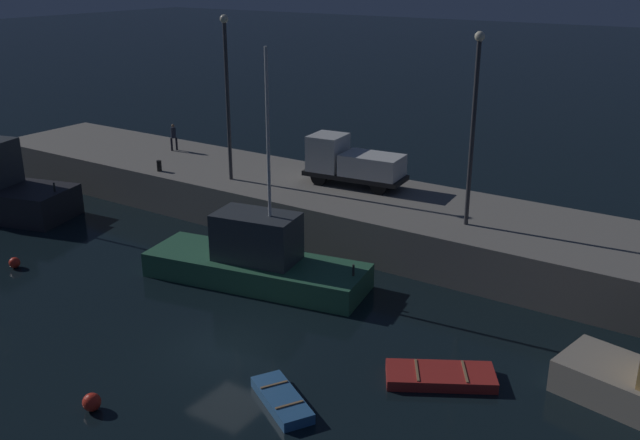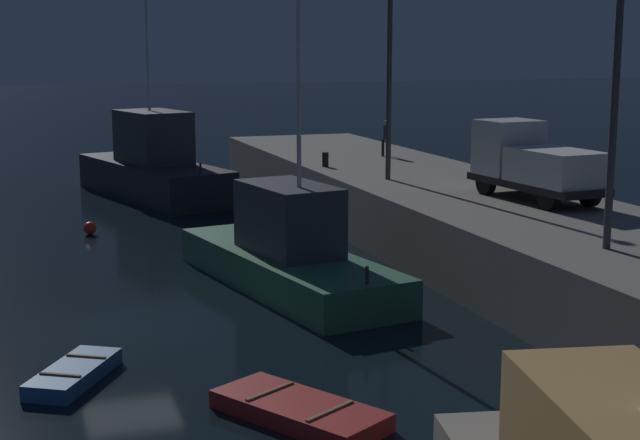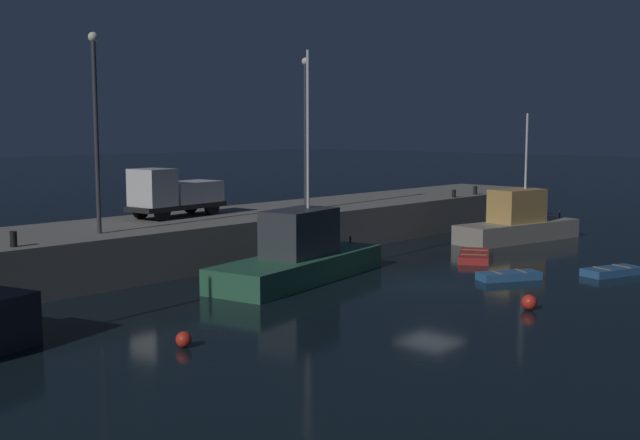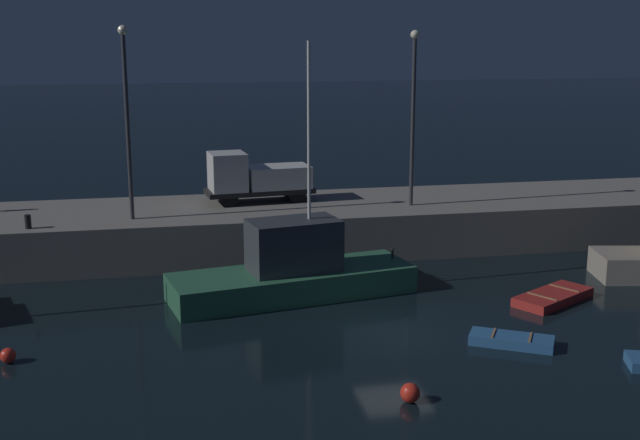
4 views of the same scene
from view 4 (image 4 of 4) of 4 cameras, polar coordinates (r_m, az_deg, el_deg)
name	(u,v)px [view 4 (image 4 of 4)]	position (r m, az deg, el deg)	size (l,w,h in m)	color
ground_plane	(394,336)	(29.89, 5.24, -8.10)	(320.00, 320.00, 0.00)	black
pier_quay	(321,225)	(41.75, 0.09, -0.34)	(56.69, 7.32, 2.25)	gray
fishing_boat_blue	(293,271)	(33.85, -1.93, -3.58)	(10.54, 4.92, 10.44)	#2D6647
dinghy_orange_near	(511,340)	(29.64, 13.29, -8.22)	(3.03, 2.38, 0.40)	#2D6099
rowboat_blue_far	(553,297)	(34.73, 16.03, -5.21)	(3.97, 3.20, 0.42)	#B22823
mooring_buoy_near	(410,393)	(24.79, 6.34, -11.96)	(0.60, 0.60, 0.60)	red
mooring_buoy_mid	(8,356)	(29.28, -21.04, -8.87)	(0.52, 0.52, 0.52)	red
lamp_post_west	(127,109)	(38.24, -13.40, 7.56)	(0.44, 0.44, 8.84)	#38383D
lamp_post_east	(413,106)	(40.64, 6.56, 7.97)	(0.44, 0.44, 8.64)	#38383D
utility_truck	(255,178)	(41.75, -4.58, 2.97)	(5.66, 2.51, 2.62)	black
bollard_west	(28,222)	(38.32, -19.80, -0.11)	(0.28, 0.28, 0.63)	black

